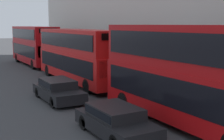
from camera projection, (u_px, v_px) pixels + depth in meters
The scene contains 6 objects.
bus_leading at pixel (189, 72), 13.62m from camera, with size 2.59×10.17×4.50m.
bus_second_in_queue at pixel (78, 53), 24.09m from camera, with size 2.59×11.31×4.11m.
bus_third_in_queue at pixel (34, 44), 34.66m from camera, with size 2.59×10.20×4.25m.
car_dark_sedan at pixel (116, 120), 12.69m from camera, with size 1.82×4.24×1.24m.
car_hatchback at pixel (58, 89), 18.56m from camera, with size 1.84×4.48×1.28m.
pedestrian at pixel (175, 90), 17.89m from camera, with size 0.36×0.36×1.70m.
Camera 1 is at (-7.96, -4.10, 4.54)m, focal length 50.00 mm.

